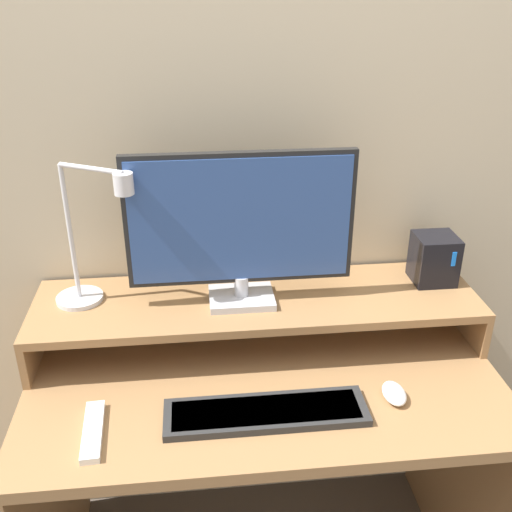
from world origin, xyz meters
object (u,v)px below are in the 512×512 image
(router_dock, at_px, (434,259))
(keyboard, at_px, (266,412))
(remote_control, at_px, (93,431))
(desk_lamp, at_px, (91,249))
(mouse, at_px, (394,393))
(monitor, at_px, (241,226))

(router_dock, relative_size, keyboard, 0.29)
(remote_control, bearing_deg, keyboard, 2.51)
(router_dock, xyz_separation_m, keyboard, (-0.50, -0.35, -0.19))
(desk_lamp, height_order, remote_control, desk_lamp)
(mouse, relative_size, remote_control, 0.47)
(monitor, height_order, mouse, monitor)
(desk_lamp, bearing_deg, mouse, -22.46)
(desk_lamp, bearing_deg, router_dock, 2.02)
(desk_lamp, distance_m, router_dock, 0.90)
(desk_lamp, height_order, router_dock, desk_lamp)
(monitor, relative_size, desk_lamp, 1.51)
(keyboard, relative_size, remote_control, 2.48)
(desk_lamp, relative_size, mouse, 4.28)
(mouse, bearing_deg, remote_control, -176.30)
(remote_control, bearing_deg, monitor, 41.71)
(remote_control, bearing_deg, router_dock, 22.53)
(remote_control, bearing_deg, mouse, 3.70)
(monitor, bearing_deg, keyboard, -84.62)
(mouse, bearing_deg, keyboard, -174.82)
(monitor, relative_size, mouse, 6.46)
(keyboard, bearing_deg, mouse, 5.18)
(desk_lamp, height_order, keyboard, desk_lamp)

